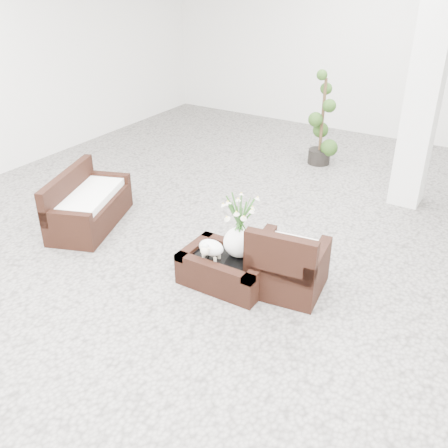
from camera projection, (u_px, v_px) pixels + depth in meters
The scene contains 9 objects.
ground at pixel (229, 270), 5.56m from camera, with size 11.00×11.00×0.00m, color gray.
column at pixel (428, 74), 6.28m from camera, with size 0.40×0.40×3.50m, color white.
coffee_table at pixel (226, 270), 5.28m from camera, with size 0.90×0.60×0.31m, color black.
sheep_figurine at pixel (211, 249), 5.14m from camera, with size 0.28×0.23×0.21m, color white.
planter_narcissus at pixel (240, 221), 5.04m from camera, with size 0.44×0.44×0.80m, color white, non-canonical shape.
tealight at pixel (253, 263), 5.07m from camera, with size 0.04×0.04×0.03m, color white.
armchair at pixel (289, 256), 5.09m from camera, with size 0.71×0.69×0.76m, color black.
loveseat at pixel (89, 200), 6.33m from camera, with size 1.31×0.63×0.70m, color black.
topiary at pixel (322, 119), 8.05m from camera, with size 0.40×0.40×1.49m, color #223E13, non-canonical shape.
Camera 1 is at (2.40, -4.00, 3.07)m, focal length 40.51 mm.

